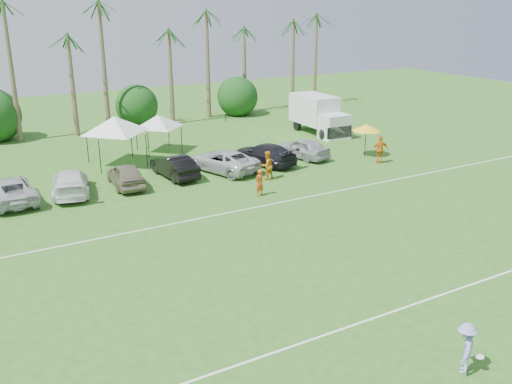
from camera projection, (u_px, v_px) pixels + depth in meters
ground at (361, 367)px, 17.52m from camera, size 120.00×120.00×0.00m
field_lines at (238, 267)px, 24.08m from camera, size 80.00×12.10×0.01m
palm_tree_4 at (10, 44)px, 44.42m from camera, size 2.40×2.40×8.90m
palm_tree_5 at (61, 31)px, 46.04m from camera, size 2.40×2.40×9.90m
palm_tree_6 at (109, 19)px, 47.66m from camera, size 2.40×2.40×10.90m
palm_tree_7 at (154, 8)px, 49.28m from camera, size 2.40×2.40×11.90m
palm_tree_8 at (207, 37)px, 52.47m from camera, size 2.40×2.40×8.90m
palm_tree_9 at (254, 26)px, 54.57m from camera, size 2.40×2.40×9.90m
palm_tree_10 at (298, 16)px, 56.66m from camera, size 2.40×2.40×10.90m
palm_tree_11 at (330, 7)px, 58.29m from camera, size 2.40×2.40×11.90m
bush_tree_2 at (135, 104)px, 51.79m from camera, size 4.00×4.00×4.00m
bush_tree_3 at (232, 95)px, 56.53m from camera, size 4.00×4.00×4.00m
sideline_player_a at (259, 183)px, 32.67m from camera, size 0.65×0.49×1.59m
sideline_player_b at (267, 165)px, 35.66m from camera, size 1.01×0.86×1.82m
sideline_player_c at (380, 150)px, 39.20m from camera, size 1.23×0.89×1.94m
box_truck at (319, 114)px, 47.80m from camera, size 2.55×6.17×3.14m
canopy_tent_left at (114, 116)px, 38.11m from camera, size 4.82×4.82×3.91m
canopy_tent_right at (158, 115)px, 41.71m from camera, size 3.97×3.97×3.22m
market_umbrella at (366, 128)px, 40.58m from camera, size 2.11×2.11×2.35m
frisbee_player at (465, 348)px, 17.09m from camera, size 1.21×1.11×1.63m
parked_car_2 at (10, 190)px, 31.64m from camera, size 2.53×5.24×1.44m
parked_car_3 at (70, 182)px, 32.99m from camera, size 3.05×5.28×1.44m
parked_car_4 at (126, 175)px, 34.35m from camera, size 2.03×4.34×1.44m
parked_car_5 at (174, 166)px, 36.16m from camera, size 1.83×4.46×1.44m
parked_car_6 at (223, 161)px, 37.38m from camera, size 3.91×5.66×1.44m
parked_car_7 at (264, 154)px, 39.03m from camera, size 3.22×5.31×1.44m
parked_car_8 at (303, 148)px, 40.60m from camera, size 2.41×4.45×1.44m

